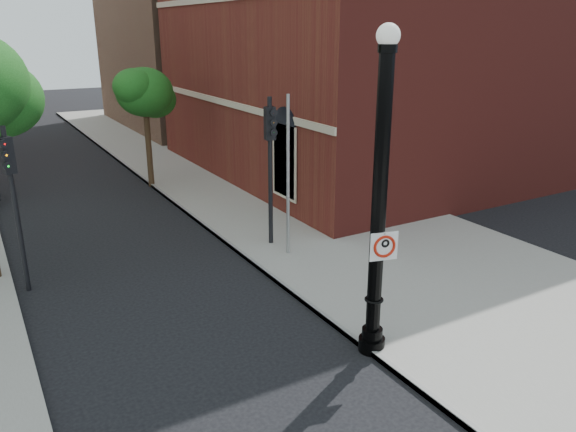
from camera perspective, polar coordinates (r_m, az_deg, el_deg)
ground at (r=10.81m, az=0.63°, el=-17.70°), size 120.00×120.00×0.00m
sidewalk_right at (r=21.34m, az=0.77°, el=1.27°), size 8.00×60.00×0.12m
curb_edge at (r=19.70m, az=-9.14°, el=-0.43°), size 0.10×60.00×0.14m
brick_wall_building at (r=29.67m, az=14.19°, el=17.74°), size 22.30×16.30×12.50m
bg_building_tan_b at (r=42.71m, az=-1.55°, el=19.33°), size 22.00×14.00×14.00m
lamppost at (r=10.91m, az=9.19°, el=0.18°), size 0.55×0.55×6.49m
no_parking_sign at (r=11.03m, az=9.73°, el=-3.04°), size 0.56×0.17×0.58m
traffic_signal_left at (r=15.07m, az=-26.28°, el=3.02°), size 0.33×0.37×4.23m
traffic_signal_right at (r=16.48m, az=-1.81°, el=6.89°), size 0.32×0.39×4.55m
utility_pole at (r=15.83m, az=0.00°, el=3.78°), size 0.09×0.09×4.72m
street_tree_c at (r=23.94m, az=-14.33°, el=11.97°), size 2.74×2.47×4.93m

